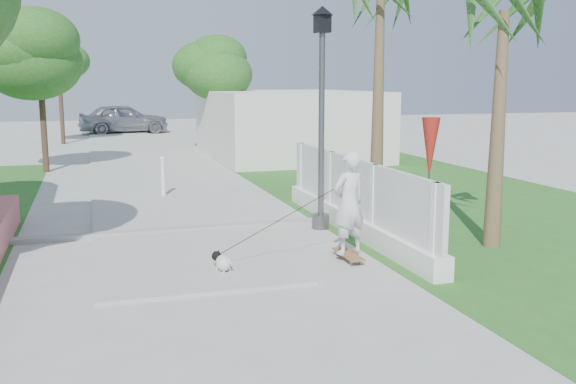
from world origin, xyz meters
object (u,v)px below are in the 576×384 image
object	(u,v)px
dog	(222,262)
parked_car	(124,119)
patio_umbrella	(430,149)
skateboarder	(335,207)
bollard	(163,176)
street_lamp	(322,110)

from	to	relation	value
dog	parked_car	bearing A→B (deg)	66.48
dog	patio_umbrella	bearing A→B (deg)	-4.81
patio_umbrella	skateboarder	xyz separation A→B (m)	(-2.50, -1.35, -0.76)
bollard	skateboarder	xyz separation A→B (m)	(2.10, -6.85, 0.34)
skateboarder	parked_car	xyz separation A→B (m)	(-1.96, 28.49, -0.07)
skateboarder	bollard	bearing A→B (deg)	-89.90
street_lamp	dog	size ratio (longest dim) A/B	8.92
bollard	dog	world-z (taller)	bollard
skateboarder	parked_car	world-z (taller)	skateboarder
street_lamp	patio_umbrella	size ratio (longest dim) A/B	1.93
bollard	parked_car	distance (m)	21.65
street_lamp	skateboarder	xyz separation A→B (m)	(-0.60, -2.35, -1.50)
street_lamp	skateboarder	world-z (taller)	street_lamp
skateboarder	dog	distance (m)	2.10
street_lamp	dog	xyz separation A→B (m)	(-2.56, -2.51, -2.23)
patio_umbrella	bollard	bearing A→B (deg)	129.91
bollard	dog	xyz separation A→B (m)	(0.14, -7.01, -0.39)
bollard	skateboarder	bearing A→B (deg)	-72.93
dog	parked_car	world-z (taller)	parked_car
bollard	parked_car	bearing A→B (deg)	89.63
skateboarder	dog	bearing A→B (deg)	-12.17
patio_umbrella	dog	size ratio (longest dim) A/B	4.62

